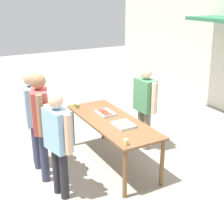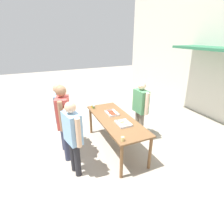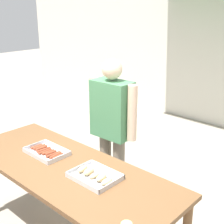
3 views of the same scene
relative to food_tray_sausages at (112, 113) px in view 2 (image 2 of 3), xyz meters
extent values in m
plane|color=#A39989|center=(0.32, -0.04, -0.87)|extent=(24.00, 24.00, 0.00)
cube|color=brown|center=(0.32, -0.04, -0.03)|extent=(2.17, 0.83, 0.04)
cylinder|color=brown|center=(-0.70, -0.39, -0.46)|extent=(0.07, 0.07, 0.82)
cylinder|color=brown|center=(1.34, -0.39, -0.46)|extent=(0.07, 0.07, 0.82)
cylinder|color=brown|center=(-0.70, 0.31, -0.46)|extent=(0.07, 0.07, 0.82)
cylinder|color=brown|center=(1.34, 0.31, -0.46)|extent=(0.07, 0.07, 0.82)
cube|color=silver|center=(0.00, 0.00, -0.01)|extent=(0.40, 0.27, 0.01)
cube|color=silver|center=(0.00, -0.13, 0.01)|extent=(0.40, 0.01, 0.03)
cube|color=silver|center=(0.00, 0.13, 0.01)|extent=(0.40, 0.01, 0.03)
cube|color=silver|center=(-0.20, 0.00, 0.01)|extent=(0.01, 0.27, 0.03)
cube|color=silver|center=(0.20, 0.00, 0.01)|extent=(0.01, 0.27, 0.03)
cylinder|color=brown|center=(-0.16, 0.00, 0.01)|extent=(0.03, 0.12, 0.02)
cylinder|color=brown|center=(-0.13, 0.01, 0.01)|extent=(0.03, 0.13, 0.03)
cylinder|color=brown|center=(-0.09, 0.01, 0.01)|extent=(0.03, 0.12, 0.03)
cylinder|color=brown|center=(-0.05, 0.00, 0.00)|extent=(0.03, 0.14, 0.02)
cylinder|color=brown|center=(-0.02, -0.01, 0.01)|extent=(0.03, 0.14, 0.02)
cylinder|color=brown|center=(0.02, 0.00, 0.01)|extent=(0.04, 0.13, 0.03)
cylinder|color=brown|center=(0.05, 0.01, 0.01)|extent=(0.04, 0.11, 0.03)
cylinder|color=brown|center=(0.09, 0.01, 0.00)|extent=(0.03, 0.15, 0.02)
cylinder|color=brown|center=(0.13, 0.00, 0.01)|extent=(0.04, 0.14, 0.03)
cylinder|color=brown|center=(0.16, 0.01, 0.01)|extent=(0.04, 0.13, 0.03)
cube|color=silver|center=(0.65, 0.00, -0.01)|extent=(0.39, 0.30, 0.01)
cube|color=silver|center=(0.65, -0.15, 0.01)|extent=(0.39, 0.01, 0.03)
cube|color=silver|center=(0.65, 0.14, 0.01)|extent=(0.39, 0.01, 0.03)
cube|color=silver|center=(0.46, 0.00, 0.01)|extent=(0.01, 0.30, 0.03)
cube|color=silver|center=(0.84, 0.00, 0.01)|extent=(0.01, 0.30, 0.03)
ellipsoid|color=#D6B77F|center=(0.51, -0.01, 0.02)|extent=(0.07, 0.12, 0.05)
ellipsoid|color=#D6B77F|center=(0.58, 0.00, 0.02)|extent=(0.07, 0.12, 0.05)
ellipsoid|color=#D6B77F|center=(0.65, -0.01, 0.01)|extent=(0.06, 0.10, 0.04)
ellipsoid|color=#D6B77F|center=(0.72, 0.00, 0.02)|extent=(0.08, 0.12, 0.05)
ellipsoid|color=#D6B77F|center=(0.79, -0.01, 0.01)|extent=(0.07, 0.12, 0.04)
cylinder|color=gold|center=(-0.63, -0.35, 0.02)|extent=(0.06, 0.06, 0.07)
cylinder|color=#B2B2B7|center=(-0.63, -0.35, 0.06)|extent=(0.06, 0.06, 0.01)
cylinder|color=#567A38|center=(-0.55, -0.33, 0.02)|extent=(0.06, 0.06, 0.07)
cylinder|color=#B2B2B7|center=(-0.55, -0.33, 0.06)|extent=(0.06, 0.06, 0.01)
cylinder|color=#DBC67A|center=(1.27, -0.34, 0.03)|extent=(0.07, 0.07, 0.09)
cylinder|color=#756B5B|center=(-0.02, 0.82, -0.47)|extent=(0.13, 0.13, 0.80)
cylinder|color=#756B5B|center=(0.18, 0.83, -0.47)|extent=(0.13, 0.13, 0.80)
cube|color=#478456|center=(0.08, 0.83, 0.24)|extent=(0.46, 0.26, 0.63)
sphere|color=beige|center=(0.08, 0.83, 0.68)|extent=(0.22, 0.22, 0.22)
cylinder|color=beige|center=(-0.20, 0.82, 0.26)|extent=(0.10, 0.10, 0.60)
cylinder|color=beige|center=(0.35, 0.84, 0.26)|extent=(0.10, 0.10, 0.60)
cylinder|color=#333851|center=(-0.17, -1.29, -0.46)|extent=(0.13, 0.13, 0.83)
cylinder|color=#333851|center=(-0.37, -1.25, -0.46)|extent=(0.13, 0.13, 0.83)
cube|color=#84B2DB|center=(-0.27, -1.27, 0.29)|extent=(0.48, 0.32, 0.66)
sphere|color=tan|center=(-0.27, -1.27, 0.75)|extent=(0.23, 0.23, 0.23)
cylinder|color=tan|center=(0.00, -1.32, 0.31)|extent=(0.10, 0.10, 0.63)
cylinder|color=tan|center=(-0.54, -1.23, 0.31)|extent=(0.10, 0.10, 0.63)
cylinder|color=#232328|center=(0.90, -1.19, -0.48)|extent=(0.13, 0.13, 0.79)
cylinder|color=#232328|center=(0.71, -1.23, -0.48)|extent=(0.13, 0.13, 0.79)
cube|color=#84B2DB|center=(0.81, -1.21, 0.24)|extent=(0.48, 0.33, 0.63)
sphere|color=#DBAD89|center=(0.81, -1.21, 0.67)|extent=(0.22, 0.22, 0.22)
cylinder|color=#DBAD89|center=(1.07, -1.16, 0.25)|extent=(0.10, 0.10, 0.60)
cylinder|color=#DBAD89|center=(0.54, -1.27, 0.25)|extent=(0.10, 0.10, 0.60)
cylinder|color=#333851|center=(0.30, -1.30, -0.44)|extent=(0.14, 0.14, 0.87)
cylinder|color=#333851|center=(0.10, -1.24, -0.44)|extent=(0.14, 0.14, 0.87)
cube|color=#C64C47|center=(0.20, -1.27, 0.35)|extent=(0.51, 0.37, 0.69)
sphere|color=#936B4C|center=(0.20, -1.27, 0.83)|extent=(0.24, 0.24, 0.24)
cylinder|color=#936B4C|center=(0.47, -1.35, 0.36)|extent=(0.10, 0.10, 0.66)
cylinder|color=#936B4C|center=(-0.06, -1.19, 0.36)|extent=(0.10, 0.10, 0.66)
camera|label=1|loc=(4.78, -2.54, 2.06)|focal=50.00mm
camera|label=2|loc=(3.86, -1.72, 1.90)|focal=28.00mm
camera|label=3|loc=(2.26, -1.54, 1.32)|focal=50.00mm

